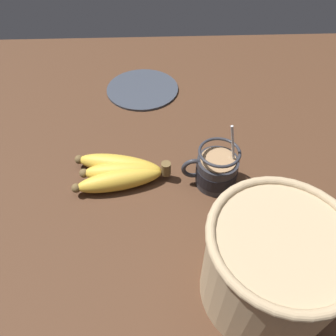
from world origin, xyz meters
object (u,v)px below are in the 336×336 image
(banana_bunch, at_px, (120,172))
(coffee_mug, at_px, (216,170))
(woven_basket, at_px, (272,265))
(small_plate, at_px, (143,89))

(banana_bunch, bearing_deg, coffee_mug, 175.25)
(banana_bunch, relative_size, woven_basket, 1.00)
(banana_bunch, distance_m, small_plate, 0.33)
(banana_bunch, height_order, small_plate, banana_bunch)
(coffee_mug, bearing_deg, banana_bunch, -4.75)
(woven_basket, relative_size, small_plate, 1.02)
(banana_bunch, height_order, woven_basket, woven_basket)
(coffee_mug, relative_size, small_plate, 0.76)
(woven_basket, height_order, small_plate, woven_basket)
(woven_basket, bearing_deg, banana_bunch, -46.10)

